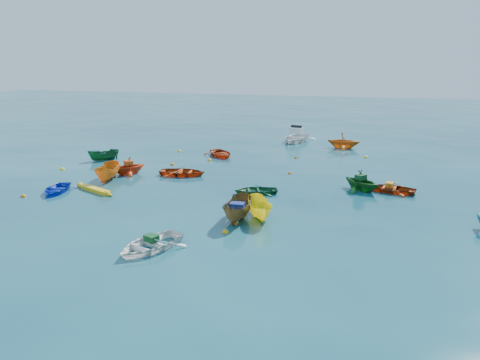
% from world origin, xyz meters
% --- Properties ---
extents(ground, '(160.00, 160.00, 0.00)m').
position_xyz_m(ground, '(0.00, 0.00, 0.00)').
color(ground, '#093848').
rests_on(ground, ground).
extents(dinghy_blue_sw, '(2.68, 3.28, 0.60)m').
position_xyz_m(dinghy_blue_sw, '(-10.91, 0.45, 0.00)').
color(dinghy_blue_sw, '#1032CA').
rests_on(dinghy_blue_sw, ground).
extents(dinghy_white_near, '(3.53, 4.03, 0.70)m').
position_xyz_m(dinghy_white_near, '(-1.11, -6.33, 0.00)').
color(dinghy_white_near, white).
rests_on(dinghy_white_near, ground).
extents(sampan_brown_mid, '(1.31, 3.36, 1.29)m').
position_xyz_m(sampan_brown_mid, '(1.68, -1.55, 0.00)').
color(sampan_brown_mid, brown).
rests_on(sampan_brown_mid, ground).
extents(dinghy_orange_w, '(3.37, 3.40, 1.36)m').
position_xyz_m(dinghy_orange_w, '(-8.81, 6.00, 0.00)').
color(dinghy_orange_w, red).
rests_on(dinghy_orange_w, ground).
extents(sampan_yellow_mid, '(2.26, 3.27, 1.19)m').
position_xyz_m(sampan_yellow_mid, '(2.71, -0.93, 0.00)').
color(sampan_yellow_mid, yellow).
rests_on(sampan_yellow_mid, ground).
extents(dinghy_green_e, '(3.21, 2.73, 0.57)m').
position_xyz_m(dinghy_green_e, '(1.41, 3.58, 0.00)').
color(dinghy_green_e, '#13532C').
rests_on(dinghy_green_e, ground).
extents(dinghy_red_nw, '(3.53, 2.68, 0.69)m').
position_xyz_m(dinghy_red_nw, '(-4.80, 6.66, 0.00)').
color(dinghy_red_nw, '#B63A0F').
rests_on(dinghy_red_nw, ground).
extents(sampan_orange_n, '(1.93, 3.58, 1.31)m').
position_xyz_m(sampan_orange_n, '(-9.27, 3.96, 0.00)').
color(sampan_orange_n, orange).
rests_on(sampan_orange_n, ground).
extents(dinghy_green_n, '(3.54, 3.48, 1.41)m').
position_xyz_m(dinghy_green_n, '(7.86, 6.02, 0.00)').
color(dinghy_green_n, '#145518').
rests_on(dinghy_green_n, ground).
extents(dinghy_red_ne, '(3.42, 2.77, 0.63)m').
position_xyz_m(dinghy_red_ne, '(9.71, 6.16, 0.00)').
color(dinghy_red_ne, '#A2350D').
rests_on(dinghy_red_ne, ground).
extents(dinghy_red_far, '(3.89, 4.06, 0.69)m').
position_xyz_m(dinghy_red_far, '(-4.14, 13.82, 0.00)').
color(dinghy_red_far, '#B1340E').
rests_on(dinghy_red_far, ground).
extents(dinghy_orange_far, '(3.19, 2.81, 1.58)m').
position_xyz_m(dinghy_orange_far, '(5.93, 20.45, 0.00)').
color(dinghy_orange_far, orange).
rests_on(dinghy_orange_far, ground).
extents(sampan_green_far, '(2.51, 2.51, 1.00)m').
position_xyz_m(sampan_green_far, '(-13.07, 9.77, 0.00)').
color(sampan_green_far, '#114A23').
rests_on(sampan_green_far, ground).
extents(kayak_yellow, '(3.25, 1.84, 0.33)m').
position_xyz_m(kayak_yellow, '(-8.54, 1.20, 0.00)').
color(kayak_yellow, yellow).
rests_on(kayak_yellow, ground).
extents(motorboat_white, '(4.11, 5.16, 1.56)m').
position_xyz_m(motorboat_white, '(1.09, 22.85, 0.00)').
color(motorboat_white, white).
rests_on(motorboat_white, ground).
extents(tarp_green_a, '(0.73, 0.65, 0.29)m').
position_xyz_m(tarp_green_a, '(-1.08, -6.24, 0.49)').
color(tarp_green_a, '#12491F').
rests_on(tarp_green_a, dinghy_white_near).
extents(tarp_blue_a, '(0.73, 0.55, 0.35)m').
position_xyz_m(tarp_blue_a, '(1.68, -1.70, 0.82)').
color(tarp_blue_a, navy).
rests_on(tarp_blue_a, sampan_brown_mid).
extents(tarp_orange_a, '(0.83, 0.81, 0.32)m').
position_xyz_m(tarp_orange_a, '(-8.78, 6.04, 0.84)').
color(tarp_orange_a, '#CC4C14').
rests_on(tarp_orange_a, dinghy_orange_w).
extents(tarp_green_b, '(0.79, 0.81, 0.31)m').
position_xyz_m(tarp_green_b, '(7.78, 6.09, 0.86)').
color(tarp_green_b, '#124922').
rests_on(tarp_green_b, dinghy_green_n).
extents(tarp_orange_b, '(0.58, 0.69, 0.29)m').
position_xyz_m(tarp_orange_b, '(9.61, 6.18, 0.46)').
color(tarp_orange_b, orange).
rests_on(tarp_orange_b, dinghy_red_ne).
extents(buoy_or_a, '(0.34, 0.34, 0.34)m').
position_xyz_m(buoy_or_a, '(-12.27, -0.96, 0.00)').
color(buoy_or_a, orange).
rests_on(buoy_or_a, ground).
extents(buoy_ye_a, '(0.35, 0.35, 0.35)m').
position_xyz_m(buoy_ye_a, '(1.57, -3.51, 0.00)').
color(buoy_ye_a, gold).
rests_on(buoy_ye_a, ground).
extents(buoy_or_b, '(0.31, 0.31, 0.31)m').
position_xyz_m(buoy_or_b, '(1.64, -2.15, 0.00)').
color(buoy_or_b, orange).
rests_on(buoy_or_b, ground).
extents(buoy_ye_b, '(0.36, 0.36, 0.36)m').
position_xyz_m(buoy_ye_b, '(-14.34, 5.87, 0.00)').
color(buoy_ye_b, yellow).
rests_on(buoy_ye_b, ground).
extents(buoy_or_c, '(0.34, 0.34, 0.34)m').
position_xyz_m(buoy_or_c, '(-6.86, 9.63, 0.00)').
color(buoy_or_c, orange).
rests_on(buoy_or_c, ground).
extents(buoy_ye_c, '(0.36, 0.36, 0.36)m').
position_xyz_m(buoy_ye_c, '(-4.49, 11.89, 0.00)').
color(buoy_ye_c, yellow).
rests_on(buoy_ye_c, ground).
extents(buoy_or_d, '(0.29, 0.29, 0.29)m').
position_xyz_m(buoy_or_d, '(2.69, 9.17, 0.00)').
color(buoy_or_d, orange).
rests_on(buoy_or_d, ground).
extents(buoy_ye_d, '(0.33, 0.33, 0.33)m').
position_xyz_m(buoy_ye_d, '(-8.36, 14.72, 0.00)').
color(buoy_ye_d, yellow).
rests_on(buoy_ye_d, ground).
extents(buoy_or_e, '(0.32, 0.32, 0.32)m').
position_xyz_m(buoy_or_e, '(2.29, 14.74, 0.00)').
color(buoy_or_e, orange).
rests_on(buoy_or_e, ground).
extents(buoy_ye_e, '(0.35, 0.35, 0.35)m').
position_xyz_m(buoy_ye_e, '(8.07, 16.45, 0.00)').
color(buoy_ye_e, yellow).
rests_on(buoy_ye_e, ground).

